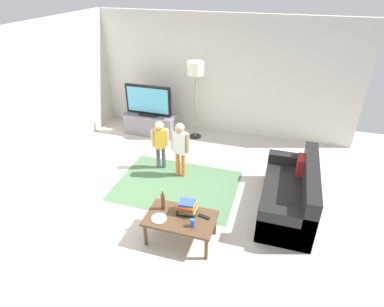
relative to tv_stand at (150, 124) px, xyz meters
name	(u,v)px	position (x,y,z in m)	size (l,w,h in m)	color
ground	(182,203)	(1.57, -2.30, -0.24)	(7.80, 7.80, 0.00)	beige
wall_back	(223,76)	(1.57, 0.70, 1.11)	(6.00, 0.12, 2.70)	silver
wall_left	(17,110)	(-1.43, -2.30, 1.11)	(0.12, 6.00, 2.70)	silver
area_rug	(177,185)	(1.32, -1.84, -0.24)	(2.20, 1.60, 0.01)	#4C724C
tv_stand	(150,124)	(0.00, 0.00, 0.00)	(1.20, 0.44, 0.50)	slate
tv	(148,101)	(0.00, -0.02, 0.60)	(1.10, 0.28, 0.71)	black
couch	(293,196)	(3.35, -1.93, 0.05)	(0.80, 1.80, 0.86)	black
floor_lamp	(196,73)	(1.08, 0.15, 1.30)	(0.36, 0.36, 1.78)	#262626
child_near_tv	(160,141)	(0.82, -1.35, 0.37)	(0.31, 0.21, 1.02)	#4C4C59
child_center	(180,145)	(1.28, -1.49, 0.42)	(0.37, 0.18, 1.10)	orange
coffee_table	(181,220)	(1.83, -3.09, 0.13)	(1.00, 0.60, 0.42)	#513823
book_stack	(187,207)	(1.89, -2.96, 0.27)	(0.29, 0.23, 0.20)	black
bottle	(163,202)	(1.53, -2.99, 0.31)	(0.06, 0.06, 0.32)	#4C3319
tv_remote	(204,217)	(2.15, -2.99, 0.19)	(0.17, 0.05, 0.02)	black
soda_can	(193,223)	(2.05, -3.21, 0.24)	(0.07, 0.07, 0.12)	#2659B2
plate	(159,218)	(1.55, -3.21, 0.18)	(0.22, 0.22, 0.02)	white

